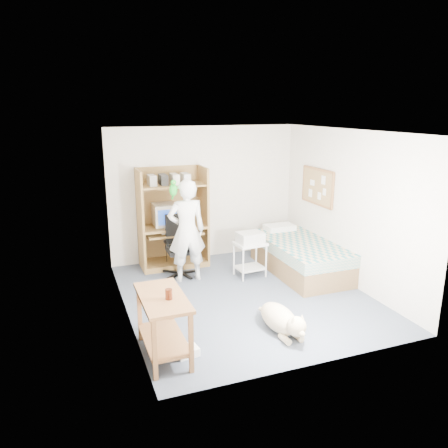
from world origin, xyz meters
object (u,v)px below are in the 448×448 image
office_chair (180,254)px  printer_cart (250,254)px  side_desk (163,316)px  bed (299,256)px  computer_hutch (172,222)px  dog (281,319)px  person (187,231)px

office_chair → printer_cart: size_ratio=1.71×
side_desk → bed: bearing=32.5°
computer_hutch → dog: computer_hutch is taller
printer_cart → office_chair: bearing=149.9°
computer_hutch → side_desk: computer_hutch is taller
side_desk → printer_cart: size_ratio=1.66×
bed → printer_cart: size_ratio=3.35×
office_chair → person: size_ratio=0.60×
dog → office_chair: bearing=102.4°
side_desk → printer_cart: bearing=44.8°
person → computer_hutch: bearing=-85.1°
computer_hutch → person: 0.80m
side_desk → office_chair: office_chair is taller
printer_cart → side_desk: bearing=-140.3°
computer_hutch → office_chair: (-0.01, -0.49, -0.45)m
dog → printer_cart: bearing=74.7°
side_desk → person: (0.89, 2.14, 0.36)m
office_chair → printer_cart: office_chair is taller
computer_hutch → office_chair: 0.67m
dog → bed: bearing=50.7°
computer_hutch → office_chair: computer_hutch is taller
printer_cart → person: bearing=163.7°
computer_hutch → person: size_ratio=1.05×
bed → dog: (-1.31, -1.81, -0.11)m
side_desk → printer_cart: (1.95, 1.93, -0.09)m
person → dog: person is taller
person → dog: (0.65, -2.14, -0.68)m
computer_hutch → bed: (2.00, -1.12, -0.53)m
bed → office_chair: office_chair is taller
computer_hutch → person: bearing=-86.9°
bed → person: (-1.96, 0.32, 0.57)m
dog → printer_cart: (0.40, 1.93, 0.22)m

